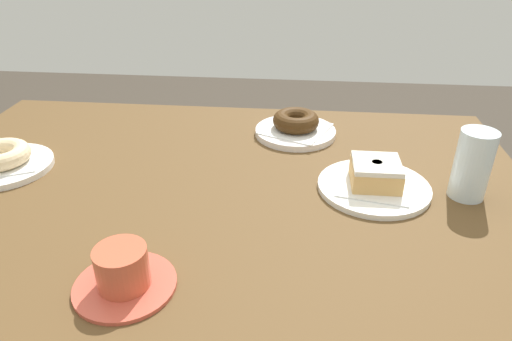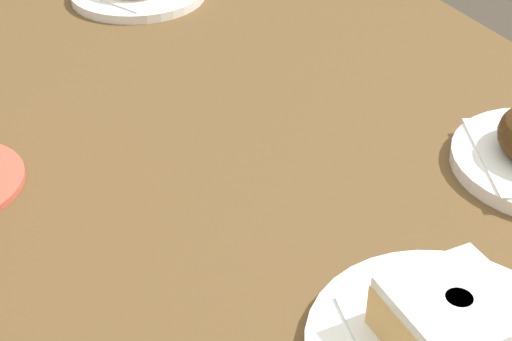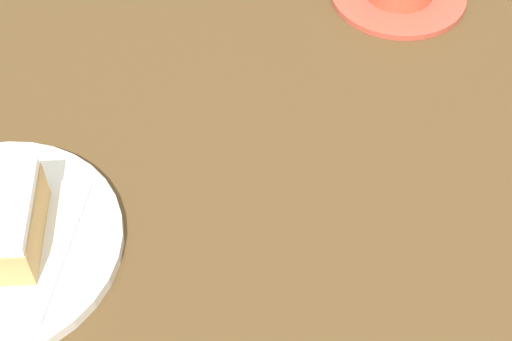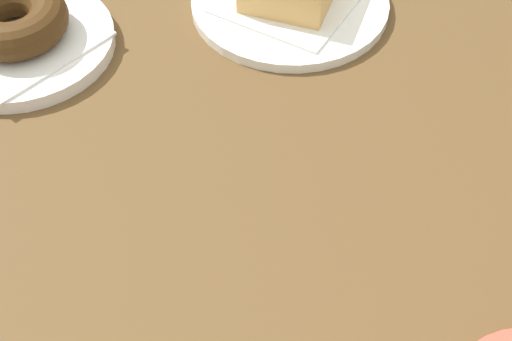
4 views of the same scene
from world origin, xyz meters
The scene contains 5 objects.
table centered at (0.00, 0.00, 0.67)m, with size 1.27×0.83×0.74m.
plate_glazed_square centered at (0.32, 0.01, 0.74)m, with size 0.22×0.22×0.01m, color white.
plate_chocolate_ring centered at (0.16, 0.25, 0.75)m, with size 0.19×0.19×0.01m, color white.
napkin_chocolate_ring centered at (0.16, 0.25, 0.75)m, with size 0.14×0.14×0.00m, color white.
donut_chocolate_ring centered at (0.16, 0.25, 0.78)m, with size 0.11×0.11×0.04m, color #3D250E.
Camera 4 is at (-0.32, -0.18, 1.24)m, focal length 51.72 mm.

